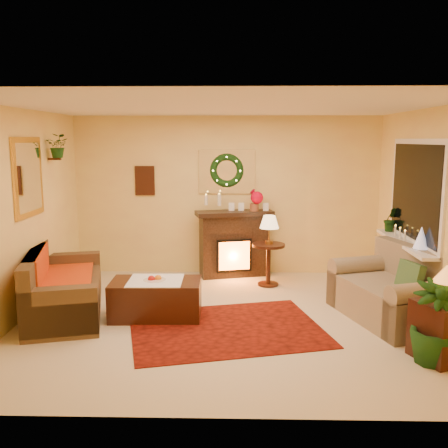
{
  "coord_description": "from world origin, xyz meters",
  "views": [
    {
      "loc": [
        0.15,
        -5.95,
        2.22
      ],
      "look_at": [
        0.0,
        0.35,
        1.15
      ],
      "focal_mm": 40.0,
      "sensor_mm": 36.0,
      "label": 1
    }
  ],
  "objects_px": {
    "coffee_table": "(156,301)",
    "end_table_square": "(443,334)",
    "sofa": "(65,281)",
    "side_table_round": "(268,265)",
    "loveseat": "(389,287)",
    "fireplace": "(234,243)"
  },
  "relations": [
    {
      "from": "sofa",
      "to": "end_table_square",
      "type": "xyz_separation_m",
      "value": [
        4.3,
        -1.28,
        -0.16
      ]
    },
    {
      "from": "sofa",
      "to": "side_table_round",
      "type": "relative_size",
      "value": 2.97
    },
    {
      "from": "sofa",
      "to": "side_table_round",
      "type": "distance_m",
      "value": 2.99
    },
    {
      "from": "loveseat",
      "to": "side_table_round",
      "type": "xyz_separation_m",
      "value": [
        -1.41,
        1.44,
        -0.1
      ]
    },
    {
      "from": "end_table_square",
      "to": "coffee_table",
      "type": "distance_m",
      "value": 3.32
    },
    {
      "from": "fireplace",
      "to": "coffee_table",
      "type": "relative_size",
      "value": 0.98
    },
    {
      "from": "coffee_table",
      "to": "loveseat",
      "type": "bearing_deg",
      "value": -1.49
    },
    {
      "from": "fireplace",
      "to": "loveseat",
      "type": "xyz_separation_m",
      "value": [
        1.93,
        -1.98,
        -0.13
      ]
    },
    {
      "from": "sofa",
      "to": "end_table_square",
      "type": "height_order",
      "value": "sofa"
    },
    {
      "from": "sofa",
      "to": "coffee_table",
      "type": "xyz_separation_m",
      "value": [
        1.19,
        -0.12,
        -0.22
      ]
    },
    {
      "from": "fireplace",
      "to": "loveseat",
      "type": "relative_size",
      "value": 0.71
    },
    {
      "from": "coffee_table",
      "to": "end_table_square",
      "type": "bearing_deg",
      "value": -21.66
    },
    {
      "from": "loveseat",
      "to": "coffee_table",
      "type": "relative_size",
      "value": 1.38
    },
    {
      "from": "loveseat",
      "to": "coffee_table",
      "type": "bearing_deg",
      "value": 161.9
    },
    {
      "from": "sofa",
      "to": "coffee_table",
      "type": "height_order",
      "value": "sofa"
    },
    {
      "from": "loveseat",
      "to": "sofa",
      "type": "bearing_deg",
      "value": 160.21
    },
    {
      "from": "side_table_round",
      "to": "coffee_table",
      "type": "bearing_deg",
      "value": -136.42
    },
    {
      "from": "loveseat",
      "to": "coffee_table",
      "type": "xyz_separation_m",
      "value": [
        -2.91,
        0.01,
        -0.21
      ]
    },
    {
      "from": "side_table_round",
      "to": "fireplace",
      "type": "bearing_deg",
      "value": 133.94
    },
    {
      "from": "sofa",
      "to": "side_table_round",
      "type": "bearing_deg",
      "value": 11.47
    },
    {
      "from": "loveseat",
      "to": "coffee_table",
      "type": "distance_m",
      "value": 2.92
    },
    {
      "from": "fireplace",
      "to": "sofa",
      "type": "bearing_deg",
      "value": -153.91
    }
  ]
}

